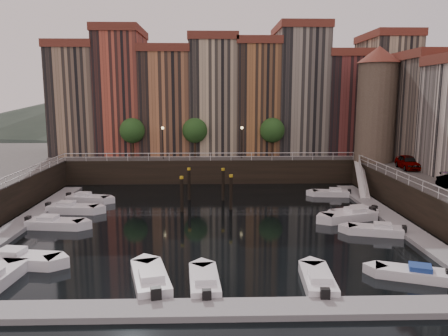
{
  "coord_description": "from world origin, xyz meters",
  "views": [
    {
      "loc": [
        0.2,
        -37.93,
        11.07
      ],
      "look_at": [
        1.36,
        4.0,
        4.06
      ],
      "focal_mm": 35.0,
      "sensor_mm": 36.0,
      "label": 1
    }
  ],
  "objects_px": {
    "car_a": "(408,163)",
    "boat_left_0": "(20,259)",
    "boat_left_2": "(54,223)",
    "gangway": "(362,177)",
    "mooring_pilings": "(206,189)",
    "corner_tower": "(376,103)",
    "boat_left_3": "(72,209)"
  },
  "relations": [
    {
      "from": "car_a",
      "to": "boat_left_0",
      "type": "bearing_deg",
      "value": -145.68
    },
    {
      "from": "boat_left_2",
      "to": "car_a",
      "type": "xyz_separation_m",
      "value": [
        34.76,
        10.44,
        3.39
      ]
    },
    {
      "from": "gangway",
      "to": "mooring_pilings",
      "type": "xyz_separation_m",
      "value": [
        -17.5,
        -4.61,
        -0.27
      ]
    },
    {
      "from": "mooring_pilings",
      "to": "car_a",
      "type": "distance_m",
      "value": 22.3
    },
    {
      "from": "gangway",
      "to": "mooring_pilings",
      "type": "height_order",
      "value": "gangway"
    },
    {
      "from": "corner_tower",
      "to": "mooring_pilings",
      "type": "bearing_deg",
      "value": -155.94
    },
    {
      "from": "mooring_pilings",
      "to": "boat_left_0",
      "type": "distance_m",
      "value": 19.81
    },
    {
      "from": "corner_tower",
      "to": "boat_left_3",
      "type": "distance_m",
      "value": 36.54
    },
    {
      "from": "boat_left_0",
      "to": "boat_left_3",
      "type": "distance_m",
      "value": 13.13
    },
    {
      "from": "gangway",
      "to": "mooring_pilings",
      "type": "bearing_deg",
      "value": -165.25
    },
    {
      "from": "corner_tower",
      "to": "gangway",
      "type": "bearing_deg",
      "value": -122.8
    },
    {
      "from": "boat_left_0",
      "to": "boat_left_3",
      "type": "xyz_separation_m",
      "value": [
        -0.72,
        13.11,
        -0.02
      ]
    },
    {
      "from": "gangway",
      "to": "boat_left_0",
      "type": "distance_m",
      "value": 35.9
    },
    {
      "from": "gangway",
      "to": "boat_left_2",
      "type": "xyz_separation_m",
      "value": [
        -30.27,
        -12.0,
        -1.54
      ]
    },
    {
      "from": "boat_left_3",
      "to": "corner_tower",
      "type": "bearing_deg",
      "value": 25.45
    },
    {
      "from": "mooring_pilings",
      "to": "boat_left_3",
      "type": "bearing_deg",
      "value": -168.89
    },
    {
      "from": "corner_tower",
      "to": "boat_left_2",
      "type": "distance_m",
      "value": 38.32
    },
    {
      "from": "boat_left_0",
      "to": "boat_left_3",
      "type": "relative_size",
      "value": 1.05
    },
    {
      "from": "boat_left_2",
      "to": "boat_left_3",
      "type": "bearing_deg",
      "value": 97.59
    },
    {
      "from": "gangway",
      "to": "boat_left_2",
      "type": "distance_m",
      "value": 32.6
    },
    {
      "from": "gangway",
      "to": "boat_left_2",
      "type": "relative_size",
      "value": 1.66
    },
    {
      "from": "car_a",
      "to": "boat_left_3",
      "type": "bearing_deg",
      "value": -165.31
    },
    {
      "from": "gangway",
      "to": "boat_left_2",
      "type": "height_order",
      "value": "gangway"
    },
    {
      "from": "boat_left_2",
      "to": "boat_left_3",
      "type": "relative_size",
      "value": 0.99
    },
    {
      "from": "mooring_pilings",
      "to": "car_a",
      "type": "xyz_separation_m",
      "value": [
        21.99,
        3.04,
        2.12
      ]
    },
    {
      "from": "corner_tower",
      "to": "boat_left_0",
      "type": "distance_m",
      "value": 42.01
    },
    {
      "from": "corner_tower",
      "to": "car_a",
      "type": "xyz_separation_m",
      "value": [
        1.59,
        -6.07,
        -6.43
      ]
    },
    {
      "from": "gangway",
      "to": "car_a",
      "type": "relative_size",
      "value": 1.85
    },
    {
      "from": "corner_tower",
      "to": "boat_left_3",
      "type": "bearing_deg",
      "value": -160.71
    },
    {
      "from": "corner_tower",
      "to": "boat_left_3",
      "type": "relative_size",
      "value": 2.73
    },
    {
      "from": "gangway",
      "to": "boat_left_0",
      "type": "bearing_deg",
      "value": -145.65
    },
    {
      "from": "corner_tower",
      "to": "mooring_pilings",
      "type": "xyz_separation_m",
      "value": [
        -20.4,
        -9.11,
        -8.54
      ]
    }
  ]
}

